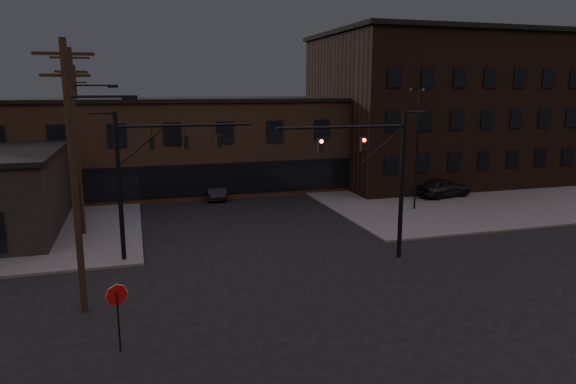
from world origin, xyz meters
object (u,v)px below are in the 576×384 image
object	(u,v)px
parked_car_lot_b	(417,184)
car_crossing	(215,190)
traffic_signal_far	(144,168)
parked_car_lot_a	(443,187)
traffic_signal_near	(383,169)
stop_sign	(117,302)

from	to	relation	value
parked_car_lot_b	car_crossing	world-z (taller)	car_crossing
traffic_signal_far	parked_car_lot_a	world-z (taller)	traffic_signal_far
traffic_signal_near	car_crossing	size ratio (longest dim) A/B	1.80
traffic_signal_near	parked_car_lot_b	world-z (taller)	traffic_signal_near
traffic_signal_near	parked_car_lot_b	xyz separation A→B (m)	(11.58, 15.80, -4.17)
stop_sign	car_crossing	xyz separation A→B (m)	(7.14, 24.84, -1.11)
traffic_signal_near	parked_car_lot_a	xyz separation A→B (m)	(12.22, 12.67, -3.97)
stop_sign	traffic_signal_far	bearing A→B (deg)	82.68
traffic_signal_near	parked_car_lot_a	bearing A→B (deg)	46.02
traffic_signal_far	car_crossing	distance (m)	16.53
traffic_signal_near	stop_sign	size ratio (longest dim) A/B	3.23
traffic_signal_near	traffic_signal_far	distance (m)	12.57
traffic_signal_far	car_crossing	world-z (taller)	traffic_signal_far
stop_sign	traffic_signal_near	bearing A→B (deg)	25.90
stop_sign	parked_car_lot_b	xyz separation A→B (m)	(24.94, 22.29, -1.09)
traffic_signal_near	parked_car_lot_b	distance (m)	20.03
traffic_signal_near	car_crossing	xyz separation A→B (m)	(-6.22, 18.35, -4.20)
traffic_signal_near	traffic_signal_far	bearing A→B (deg)	163.83
traffic_signal_near	stop_sign	world-z (taller)	traffic_signal_near
traffic_signal_far	parked_car_lot_a	size ratio (longest dim) A/B	1.68
parked_car_lot_a	parked_car_lot_b	size ratio (longest dim) A/B	1.14
traffic_signal_near	car_crossing	world-z (taller)	traffic_signal_near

